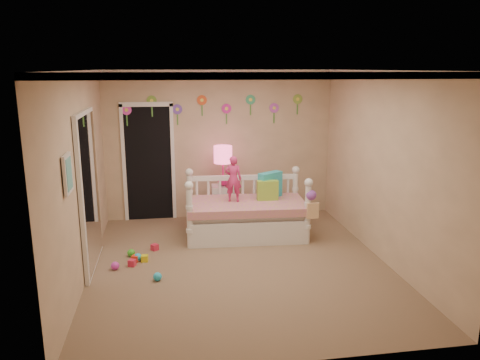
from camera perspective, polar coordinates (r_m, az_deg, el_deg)
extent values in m
cube|color=#7F684C|center=(6.54, -0.04, -10.25)|extent=(4.00, 4.50, 0.01)
cube|color=white|center=(5.99, -0.04, 13.19)|extent=(4.00, 4.50, 0.01)
cube|color=tan|center=(8.32, -2.48, 4.27)|extent=(4.00, 0.01, 2.60)
cube|color=tan|center=(6.15, -18.77, 0.26)|extent=(0.01, 4.50, 2.60)
cube|color=tan|center=(6.73, 17.02, 1.49)|extent=(0.01, 4.50, 2.60)
cube|color=#249DB8|center=(7.63, 3.68, -0.59)|extent=(0.43, 0.34, 0.42)
cube|color=#88B938|center=(7.49, 3.37, -1.26)|extent=(0.34, 0.13, 0.32)
imported|color=#CD2E6F|center=(7.34, -0.83, 0.14)|extent=(0.30, 0.24, 0.73)
cube|color=white|center=(8.15, -2.04, -2.93)|extent=(0.42, 0.33, 0.66)
sphere|color=#F32086|center=(8.04, -2.06, -0.02)|extent=(0.19, 0.19, 0.19)
cylinder|color=#F32086|center=(7.99, -2.07, 1.36)|extent=(0.03, 0.03, 0.40)
cylinder|color=#FF4C84|center=(7.94, -2.09, 3.12)|extent=(0.31, 0.31, 0.29)
cube|color=black|center=(8.31, -11.05, 2.16)|extent=(0.90, 0.04, 2.07)
cube|color=white|center=(6.49, -17.83, -1.28)|extent=(0.07, 1.30, 2.10)
cube|color=white|center=(5.23, -20.23, 0.71)|extent=(0.05, 0.34, 0.42)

